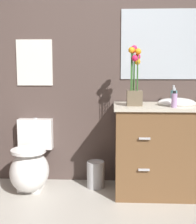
# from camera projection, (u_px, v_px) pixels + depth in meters

# --- Properties ---
(wall_back) EXTENTS (4.15, 0.05, 2.50)m
(wall_back) POSITION_uv_depth(u_px,v_px,m) (127.00, 64.00, 3.23)
(wall_back) COLOR #4C3D38
(wall_back) RESTS_ON ground_plane
(toilet) EXTENTS (0.38, 0.59, 0.69)m
(toilet) POSITION_uv_depth(u_px,v_px,m) (31.00, 166.00, 3.12)
(toilet) COLOR white
(toilet) RESTS_ON ground_plane
(vanity_cabinet) EXTENTS (0.94, 0.56, 1.05)m
(vanity_cabinet) POSITION_uv_depth(u_px,v_px,m) (163.00, 148.00, 3.01)
(vanity_cabinet) COLOR brown
(vanity_cabinet) RESTS_ON ground_plane
(flower_vase) EXTENTS (0.14, 0.14, 0.56)m
(flower_vase) POSITION_uv_depth(u_px,v_px,m) (135.00, 83.00, 2.88)
(flower_vase) COLOR brown
(flower_vase) RESTS_ON vanity_cabinet
(soap_bottle) EXTENTS (0.06, 0.06, 0.16)m
(soap_bottle) POSITION_uv_depth(u_px,v_px,m) (174.00, 97.00, 2.91)
(soap_bottle) COLOR teal
(soap_bottle) RESTS_ON vanity_cabinet
(lotion_bottle) EXTENTS (0.05, 0.05, 0.15)m
(lotion_bottle) POSITION_uv_depth(u_px,v_px,m) (174.00, 100.00, 2.76)
(lotion_bottle) COLOR #B28CBF
(lotion_bottle) RESTS_ON vanity_cabinet
(trash_bin) EXTENTS (0.18, 0.18, 0.27)m
(trash_bin) POSITION_uv_depth(u_px,v_px,m) (96.00, 174.00, 3.18)
(trash_bin) COLOR #B7B7BC
(trash_bin) RESTS_ON ground_plane
(wall_poster) EXTENTS (0.38, 0.01, 0.47)m
(wall_poster) POSITION_uv_depth(u_px,v_px,m) (34.00, 63.00, 3.24)
(wall_poster) COLOR silver
(wall_mirror) EXTENTS (0.80, 0.01, 0.70)m
(wall_mirror) POSITION_uv_depth(u_px,v_px,m) (161.00, 44.00, 3.16)
(wall_mirror) COLOR #B2BCC6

